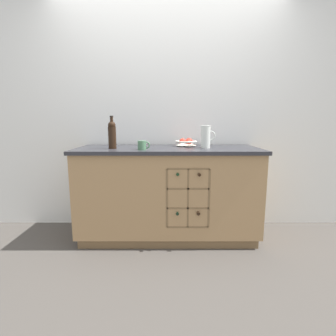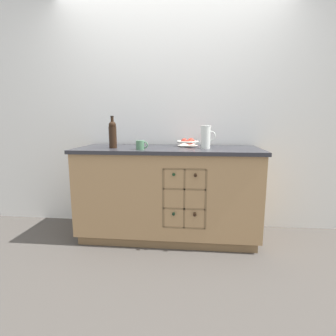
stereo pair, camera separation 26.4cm
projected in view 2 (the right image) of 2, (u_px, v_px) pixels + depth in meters
ground_plane at (168, 236)px, 2.77m from camera, size 14.00×14.00×0.00m
back_wall at (172, 114)px, 2.93m from camera, size 4.40×0.06×2.55m
kitchen_island at (168, 192)px, 2.69m from camera, size 1.81×0.71×0.93m
fruit_bowl at (188, 143)px, 2.74m from camera, size 0.23×0.23×0.09m
white_pitcher at (206, 137)px, 2.52m from camera, size 0.15×0.10×0.22m
ceramic_mug at (141, 145)px, 2.43m from camera, size 0.11×0.08×0.08m
standing_wine_bottle at (113, 134)px, 2.55m from camera, size 0.08×0.08×0.31m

